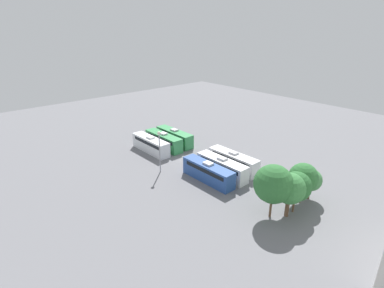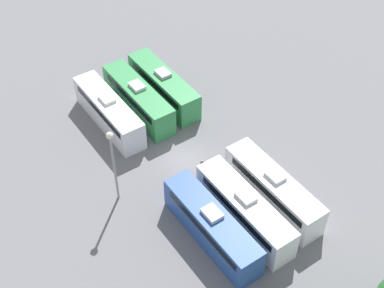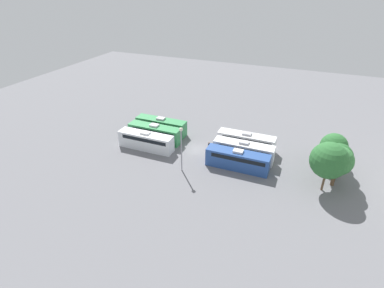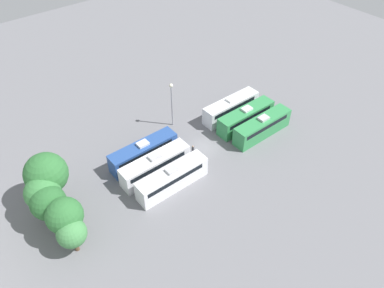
% 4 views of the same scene
% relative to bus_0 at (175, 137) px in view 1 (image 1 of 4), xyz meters
% --- Properties ---
extents(ground_plane, '(128.52, 128.52, 0.00)m').
position_rel_bus_0_xyz_m(ground_plane, '(3.35, 8.84, -1.68)').
color(ground_plane, slate).
extents(bus_0, '(2.46, 10.36, 3.42)m').
position_rel_bus_0_xyz_m(bus_0, '(0.00, 0.00, 0.00)').
color(bus_0, '#338C4C').
rests_on(bus_0, ground_plane).
extents(bus_1, '(2.46, 10.36, 3.42)m').
position_rel_bus_0_xyz_m(bus_1, '(3.24, 0.31, 0.00)').
color(bus_1, '#338C4C').
rests_on(bus_1, ground_plane).
extents(bus_2, '(2.46, 10.36, 3.42)m').
position_rel_bus_0_xyz_m(bus_2, '(6.64, 0.36, 0.00)').
color(bus_2, silver).
rests_on(bus_2, ground_plane).
extents(bus_3, '(2.46, 10.36, 3.42)m').
position_rel_bus_0_xyz_m(bus_3, '(-0.02, 17.30, 0.00)').
color(bus_3, white).
rests_on(bus_3, ground_plane).
extents(bus_4, '(2.46, 10.36, 3.42)m').
position_rel_bus_0_xyz_m(bus_4, '(3.40, 17.66, 0.00)').
color(bus_4, silver).
rests_on(bus_4, ground_plane).
extents(bus_5, '(2.46, 10.36, 3.42)m').
position_rel_bus_0_xyz_m(bus_5, '(6.60, 17.46, 0.00)').
color(bus_5, '#284C93').
rests_on(bus_5, ground_plane).
extents(worker_person, '(0.36, 0.36, 1.84)m').
position_rel_bus_0_xyz_m(worker_person, '(3.08, 11.24, -0.83)').
color(worker_person, '#333338').
rests_on(worker_person, ground_plane).
extents(light_pole, '(0.60, 0.60, 7.76)m').
position_rel_bus_0_xyz_m(light_pole, '(10.69, 9.27, 3.58)').
color(light_pole, gray).
rests_on(light_pole, ground_plane).
extents(tree_0, '(3.40, 3.40, 4.90)m').
position_rel_bus_0_xyz_m(tree_0, '(-0.90, 31.68, 1.49)').
color(tree_0, brown).
rests_on(tree_0, ground_plane).
extents(tree_1, '(4.27, 4.27, 6.33)m').
position_rel_bus_0_xyz_m(tree_1, '(1.01, 31.42, 2.50)').
color(tree_1, brown).
rests_on(tree_1, ground_plane).
extents(tree_2, '(4.22, 4.22, 6.21)m').
position_rel_bus_0_xyz_m(tree_2, '(4.01, 32.07, 2.41)').
color(tree_2, brown).
rests_on(tree_2, ground_plane).
extents(tree_3, '(4.30, 4.30, 6.51)m').
position_rel_bus_0_xyz_m(tree_3, '(5.60, 32.01, 2.64)').
color(tree_3, brown).
rests_on(tree_3, ground_plane).
extents(tree_4, '(5.30, 5.30, 7.81)m').
position_rel_bus_0_xyz_m(tree_4, '(7.48, 30.59, 3.47)').
color(tree_4, brown).
rests_on(tree_4, ground_plane).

